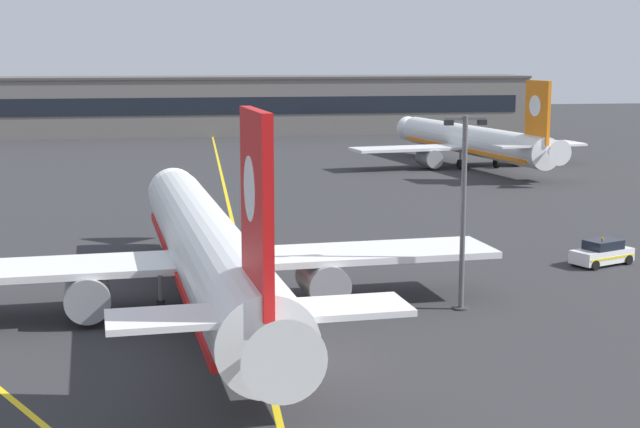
# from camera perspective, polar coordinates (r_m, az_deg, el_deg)

# --- Properties ---
(ground_plane) EXTENTS (400.00, 400.00, 0.00)m
(ground_plane) POSITION_cam_1_polar(r_m,az_deg,el_deg) (43.22, -1.73, -8.83)
(ground_plane) COLOR #2D2D30
(taxiway_centreline) EXTENTS (7.08, 179.88, 0.01)m
(taxiway_centreline) POSITION_cam_1_polar(r_m,az_deg,el_deg) (72.15, -5.01, -1.34)
(taxiway_centreline) COLOR yellow
(taxiway_centreline) RESTS_ON ground
(airliner_foreground) EXTENTS (32.25, 41.52, 11.65)m
(airliner_foreground) POSITION_cam_1_polar(r_m,az_deg,el_deg) (50.80, -6.71, -2.15)
(airliner_foreground) COLOR white
(airliner_foreground) RESTS_ON ground
(airliner_background) EXTENTS (29.78, 38.10, 10.72)m
(airliner_background) POSITION_cam_1_polar(r_m,az_deg,el_deg) (116.28, 9.02, 4.28)
(airliner_background) COLOR white
(airliner_background) RESTS_ON ground
(apron_lamp_post) EXTENTS (2.24, 0.90, 10.38)m
(apron_lamp_post) POSITION_cam_1_polar(r_m,az_deg,el_deg) (51.30, 8.50, 0.32)
(apron_lamp_post) COLOR #515156
(apron_lamp_post) RESTS_ON ground
(service_car_second) EXTENTS (4.57, 3.26, 1.79)m
(service_car_second) POSITION_cam_1_polar(r_m,az_deg,el_deg) (64.91, 16.39, -2.25)
(service_car_second) COLOR white
(service_car_second) RESTS_ON ground
(safety_cone_by_nose_gear) EXTENTS (0.44, 0.44, 0.55)m
(safety_cone_by_nose_gear) POSITION_cam_1_polar(r_m,az_deg,el_deg) (68.09, -7.34, -1.83)
(safety_cone_by_nose_gear) COLOR orange
(safety_cone_by_nose_gear) RESTS_ON ground
(terminal_building) EXTENTS (124.69, 12.40, 9.61)m
(terminal_building) POSITION_cam_1_polar(r_m,az_deg,el_deg) (162.22, -9.50, 6.35)
(terminal_building) COLOR slate
(terminal_building) RESTS_ON ground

